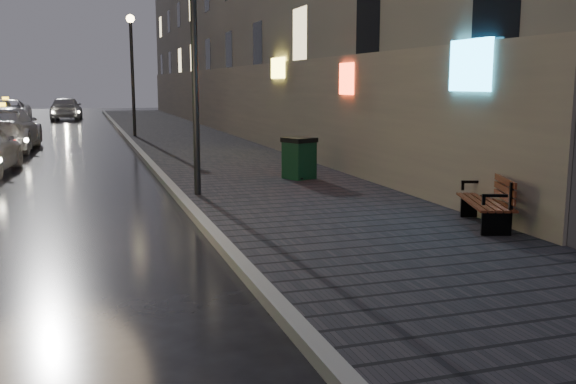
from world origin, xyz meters
The scene contains 11 objects.
ground centered at (0.00, 0.00, 0.00)m, with size 120.00×120.00×0.00m, color black.
sidewalk centered at (3.90, 21.00, 0.07)m, with size 4.60×58.00×0.15m, color black.
curb centered at (1.50, 21.00, 0.07)m, with size 0.20×58.00×0.15m, color slate.
building_near centered at (7.10, 25.00, 6.50)m, with size 1.80×50.00×13.00m, color #605B54.
lamp_near centered at (1.85, 6.00, 3.49)m, with size 0.36×0.36×5.28m.
lamp_far centered at (1.85, 22.00, 3.49)m, with size 0.36×0.36×5.28m.
bench centered at (5.91, 1.49, 0.58)m, with size 1.11×1.77×0.85m.
trash_bin centered at (4.66, 7.53, 0.67)m, with size 0.88×0.88×1.02m.
taxi_mid centered at (-3.20, 18.42, 0.82)m, with size 2.30×5.66×1.64m, color silver.
taxi_far centered at (-4.57, 33.98, 0.78)m, with size 2.57×5.58×1.55m, color white.
car_far centered at (-1.31, 39.61, 0.80)m, with size 1.88×4.68×1.59m, color #9F9FA6.
Camera 1 is at (-0.46, -7.39, 2.49)m, focal length 40.00 mm.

